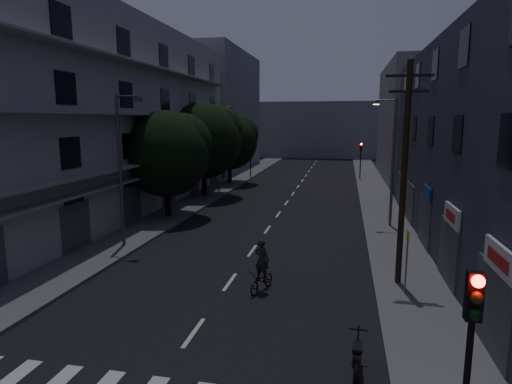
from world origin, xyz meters
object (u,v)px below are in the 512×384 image
(traffic_signal_near, at_px, (471,334))
(utility_pole, at_px, (404,170))
(bus_stop_sign, at_px, (407,250))
(cyclist, at_px, (262,274))
(motorcycle, at_px, (357,358))

(traffic_signal_near, xyz_separation_m, utility_pole, (0.04, 10.17, 1.77))
(bus_stop_sign, distance_m, cyclist, 5.76)
(utility_pole, relative_size, motorcycle, 5.11)
(utility_pole, height_order, cyclist, utility_pole)
(bus_stop_sign, height_order, motorcycle, bus_stop_sign)
(utility_pole, bearing_deg, bus_stop_sign, -83.24)
(traffic_signal_near, height_order, bus_stop_sign, traffic_signal_near)
(traffic_signal_near, bearing_deg, cyclist, 122.84)
(bus_stop_sign, bearing_deg, cyclist, -173.77)
(motorcycle, distance_m, cyclist, 6.22)
(utility_pole, relative_size, bus_stop_sign, 3.56)
(bus_stop_sign, bearing_deg, utility_pole, 96.76)
(bus_stop_sign, distance_m, motorcycle, 6.16)
(traffic_signal_near, height_order, utility_pole, utility_pole)
(traffic_signal_near, relative_size, motorcycle, 2.33)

